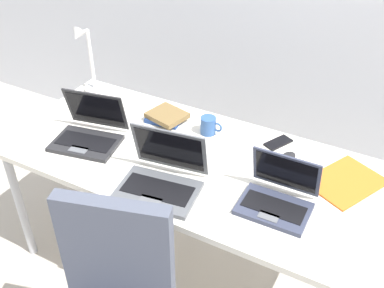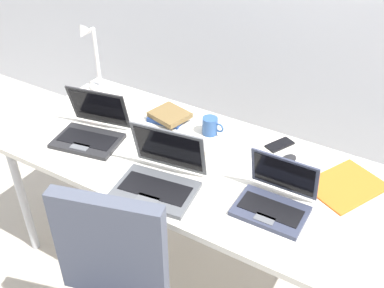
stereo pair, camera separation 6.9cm
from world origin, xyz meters
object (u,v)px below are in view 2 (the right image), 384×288
cell_phone (280,145)px  coffee_mug (210,126)px  headphones (97,104)px  laptop_center (275,199)px  laptop_by_keyboard (160,177)px  paper_folder_front_right (345,186)px  computer_mouse (288,160)px  pill_bottle (201,155)px  desk_lamp (93,58)px  laptop_back_right (91,130)px  book_stack (169,116)px

cell_phone → coffee_mug: (-0.33, -0.08, 0.04)m
headphones → laptop_center: bearing=-12.3°
laptop_by_keyboard → paper_folder_front_right: size_ratio=1.18×
laptop_by_keyboard → paper_folder_front_right: 0.78m
computer_mouse → pill_bottle: pill_bottle is taller
desk_lamp → laptop_by_keyboard: (0.78, -0.51, -0.15)m
laptop_back_right → headphones: 0.30m
desk_lamp → pill_bottle: (0.85, -0.28, -0.16)m
laptop_back_right → cell_phone: laptop_back_right is taller
book_stack → cell_phone: bearing=7.8°
headphones → pill_bottle: size_ratio=2.71×
paper_folder_front_right → book_stack: bearing=176.5°
laptop_back_right → paper_folder_front_right: 1.19m
headphones → pill_bottle: bearing=-10.5°
book_stack → headphones: bearing=-167.6°
computer_mouse → paper_folder_front_right: 0.27m
laptop_back_right → cell_phone: size_ratio=2.60×
laptop_center → pill_bottle: 0.41m
headphones → laptop_back_right: bearing=-54.4°
laptop_by_keyboard → cell_phone: 0.63m
computer_mouse → coffee_mug: 0.42m
laptop_back_right → cell_phone: bearing=26.9°
cell_phone → pill_bottle: (-0.25, -0.30, 0.04)m
cell_phone → pill_bottle: 0.40m
computer_mouse → book_stack: (-0.66, 0.03, 0.01)m
laptop_by_keyboard → book_stack: (-0.25, 0.46, -0.02)m
laptop_back_right → laptop_center: size_ratio=1.25×
desk_lamp → laptop_by_keyboard: 0.95m
desk_lamp → laptop_by_keyboard: desk_lamp is taller
laptop_back_right → computer_mouse: bearing=18.8°
laptop_back_right → laptop_by_keyboard: 0.50m
headphones → paper_folder_front_right: (1.33, 0.03, -0.01)m
desk_lamp → headphones: 0.26m
laptop_center → paper_folder_front_right: laptop_center is taller
desk_lamp → cell_phone: (1.11, 0.02, -0.19)m
book_stack → desk_lamp: bearing=174.1°
headphones → coffee_mug: bearing=7.8°
desk_lamp → book_stack: bearing=-5.9°
cell_phone → coffee_mug: coffee_mug is taller
coffee_mug → laptop_back_right: bearing=-145.1°
pill_bottle → book_stack: bearing=145.2°
pill_bottle → coffee_mug: size_ratio=0.70×
book_stack → pill_bottle: bearing=-34.8°
laptop_by_keyboard → cell_phone: size_ratio=2.69×
book_stack → coffee_mug: 0.24m
laptop_back_right → book_stack: size_ratio=1.64×
computer_mouse → laptop_back_right: bearing=-142.8°
cell_phone → computer_mouse: bearing=-27.3°
laptop_back_right → paper_folder_front_right: size_ratio=1.14×
cell_phone → headphones: (-0.98, -0.17, 0.01)m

